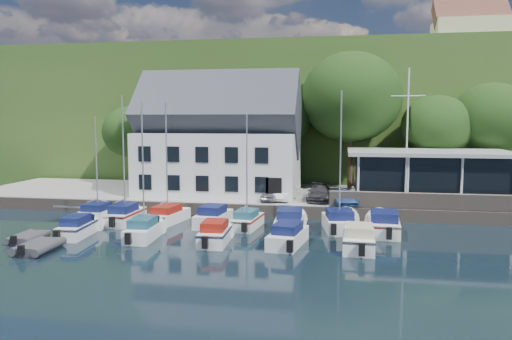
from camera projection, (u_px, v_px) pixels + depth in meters
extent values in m
plane|color=black|center=(270.00, 257.00, 28.12)|extent=(180.00, 180.00, 0.00)
cube|color=#9B9B96|center=(298.00, 199.00, 45.22)|extent=(60.00, 13.00, 1.00)
cube|color=#685D53|center=(290.00, 212.00, 38.85)|extent=(60.00, 0.30, 1.00)
cube|color=#2B4A1B|center=(320.00, 117.00, 88.03)|extent=(160.00, 75.00, 16.00)
cube|color=olive|center=(366.00, 73.00, 93.65)|extent=(50.00, 30.00, 0.30)
cube|color=#685D53|center=(451.00, 202.00, 37.08)|extent=(18.00, 0.50, 1.20)
imported|color=#A3A3A7|center=(272.00, 194.00, 41.29)|extent=(1.70, 3.46, 1.14)
imported|color=silver|center=(286.00, 194.00, 41.37)|extent=(1.93, 3.56, 1.11)
imported|color=#333237|center=(319.00, 193.00, 41.27)|extent=(1.96, 4.51, 1.29)
imported|color=#315897|center=(344.00, 197.00, 39.54)|extent=(1.98, 3.71, 1.20)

